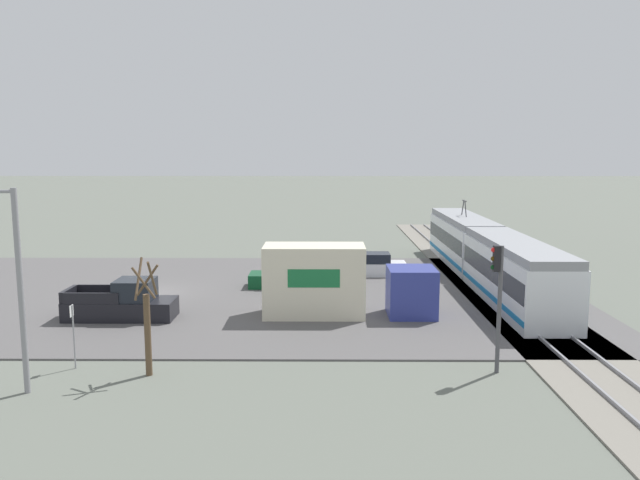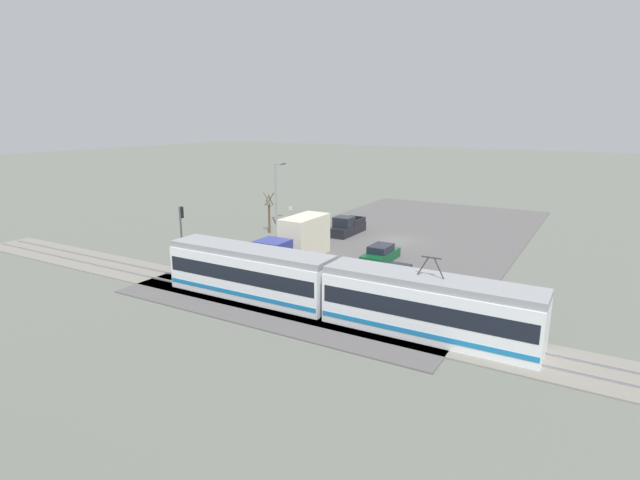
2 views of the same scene
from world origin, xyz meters
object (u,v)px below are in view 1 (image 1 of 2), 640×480
street_lamp_near_crossing (13,275)px  sedan_car_0 (372,266)px  box_truck (338,283)px  traffic_light_pole (498,291)px  street_tree (147,323)px  no_parking_sign (73,330)px  sedan_car_1 (287,277)px  pickup_truck (123,304)px  light_rail_tram (485,254)px

street_lamp_near_crossing → sedan_car_0: bearing=145.8°
sedan_car_0 → street_lamp_near_crossing: 24.41m
box_truck → sedan_car_0: size_ratio=1.91×
traffic_light_pole → sedan_car_0: bearing=-169.7°
box_truck → sedan_car_0: 10.46m
street_lamp_near_crossing → box_truck: bearing=131.7°
sedan_car_0 → street_tree: 20.71m
traffic_light_pole → no_parking_sign: (-0.34, -15.90, -1.65)m
street_tree → sedan_car_1: bearing=163.9°
box_truck → sedan_car_0: box_truck is taller
box_truck → pickup_truck: size_ratio=1.61×
light_rail_tram → traffic_light_pole: size_ratio=5.13×
pickup_truck → sedan_car_1: pickup_truck is taller
traffic_light_pole → no_parking_sign: size_ratio=1.94×
pickup_truck → sedan_car_0: (-10.75, 12.98, -0.13)m
traffic_light_pole → street_lamp_near_crossing: (2.06, -16.83, 0.98)m
sedan_car_1 → street_tree: street_tree is taller
traffic_light_pole → street_tree: (0.35, -12.88, -1.16)m
sedan_car_0 → traffic_light_pole: 18.40m
light_rail_tram → no_parking_sign: (16.02, -19.65, -0.24)m
pickup_truck → street_lamp_near_crossing: bearing=-3.6°
street_tree → sedan_car_0: bearing=152.3°
light_rail_tram → street_tree: bearing=-44.9°
traffic_light_pole → street_lamp_near_crossing: size_ratio=0.68×
traffic_light_pole → light_rail_tram: bearing=167.1°
sedan_car_0 → light_rail_tram: bearing=77.3°
box_truck → street_tree: (8.17, -7.16, 0.27)m
pickup_truck → no_parking_sign: (6.84, 0.34, 0.69)m
sedan_car_1 → traffic_light_pole: 16.94m
sedan_car_0 → street_lamp_near_crossing: size_ratio=0.63×
traffic_light_pole → street_tree: bearing=-88.4°
street_lamp_near_crossing → no_parking_sign: bearing=159.0°
street_tree → no_parking_sign: size_ratio=1.76×
box_truck → traffic_light_pole: size_ratio=1.76×
box_truck → no_parking_sign: (7.48, -10.18, -0.21)m
sedan_car_0 → sedan_car_1: 6.44m
pickup_truck → street_tree: 8.33m
sedan_car_1 → street_lamp_near_crossing: size_ratio=0.65×
light_rail_tram → sedan_car_1: bearing=-80.9°
traffic_light_pole → street_lamp_near_crossing: street_lamp_near_crossing is taller
pickup_truck → sedan_car_1: size_ratio=1.16×
sedan_car_1 → street_lamp_near_crossing: (16.43, -8.21, 3.47)m
box_truck → no_parking_sign: 12.64m
light_rail_tram → street_tree: (16.71, -16.63, 0.25)m
light_rail_tram → sedan_car_0: size_ratio=5.55×
light_rail_tram → sedan_car_0: (-1.58, -7.00, -1.06)m
light_rail_tram → box_truck: (8.53, -9.47, -0.03)m
pickup_truck → sedan_car_1: 10.48m
light_rail_tram → sedan_car_1: size_ratio=5.43×
light_rail_tram → street_lamp_near_crossing: bearing=-48.2°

